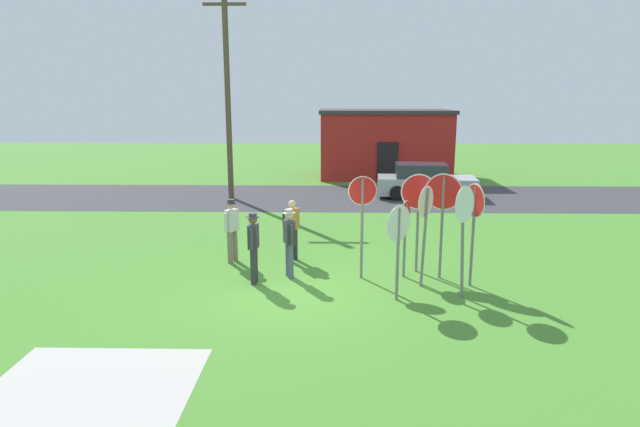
% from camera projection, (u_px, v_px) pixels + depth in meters
% --- Properties ---
extents(ground_plane, '(80.00, 80.00, 0.00)m').
position_uv_depth(ground_plane, '(295.00, 292.00, 12.33)').
color(ground_plane, '#47842D').
extents(street_asphalt, '(60.00, 6.40, 0.01)m').
position_uv_depth(street_asphalt, '(313.00, 197.00, 23.96)').
color(street_asphalt, '#38383A').
rests_on(street_asphalt, ground).
extents(concrete_path, '(3.20, 2.40, 0.01)m').
position_uv_depth(concrete_path, '(94.00, 383.00, 8.42)').
color(concrete_path, '#ADAAA3').
rests_on(concrete_path, ground).
extents(building_background, '(7.20, 4.61, 3.70)m').
position_uv_depth(building_background, '(384.00, 143.00, 29.94)').
color(building_background, '#B2231E').
rests_on(building_background, ground).
extents(utility_pole, '(1.80, 0.24, 8.73)m').
position_uv_depth(utility_pole, '(228.00, 93.00, 22.76)').
color(utility_pole, brown).
rests_on(utility_pole, ground).
extents(parked_car_on_street, '(4.42, 2.26, 1.51)m').
position_uv_depth(parked_car_on_street, '(425.00, 182.00, 23.84)').
color(parked_car_on_street, '#A5A8AD').
rests_on(parked_car_on_street, ground).
extents(stop_sign_low_front, '(0.91, 0.15, 2.53)m').
position_uv_depth(stop_sign_low_front, '(418.00, 204.00, 13.48)').
color(stop_sign_low_front, slate).
rests_on(stop_sign_low_front, ground).
extents(stop_sign_center_cluster, '(0.31, 0.61, 1.95)m').
position_uv_depth(stop_sign_center_cluster, '(405.00, 226.00, 13.14)').
color(stop_sign_center_cluster, slate).
rests_on(stop_sign_center_cluster, ground).
extents(stop_sign_leaning_left, '(0.71, 0.11, 2.56)m').
position_uv_depth(stop_sign_leaning_left, '(362.00, 210.00, 12.97)').
color(stop_sign_leaning_left, slate).
rests_on(stop_sign_leaning_left, ground).
extents(stop_sign_nearest, '(0.59, 0.63, 2.53)m').
position_uv_depth(stop_sign_nearest, '(464.00, 221.00, 11.71)').
color(stop_sign_nearest, slate).
rests_on(stop_sign_nearest, ground).
extents(stop_sign_rear_left, '(0.85, 0.29, 2.62)m').
position_uv_depth(stop_sign_rear_left, '(443.00, 206.00, 12.92)').
color(stop_sign_rear_left, slate).
rests_on(stop_sign_rear_left, ground).
extents(stop_sign_rear_right, '(0.25, 0.78, 2.47)m').
position_uv_depth(stop_sign_rear_right, '(474.00, 216.00, 12.42)').
color(stop_sign_rear_right, slate).
rests_on(stop_sign_rear_right, ground).
extents(stop_sign_tallest, '(0.58, 0.58, 2.14)m').
position_uv_depth(stop_sign_tallest, '(398.00, 236.00, 11.58)').
color(stop_sign_tallest, slate).
rests_on(stop_sign_tallest, ground).
extents(stop_sign_far_back, '(0.47, 0.61, 2.42)m').
position_uv_depth(stop_sign_far_back, '(425.00, 219.00, 12.38)').
color(stop_sign_far_back, slate).
rests_on(stop_sign_far_back, ground).
extents(person_on_left, '(0.31, 0.57, 1.74)m').
position_uv_depth(person_on_left, '(254.00, 244.00, 12.75)').
color(person_on_left, '#2D2D33').
rests_on(person_on_left, ground).
extents(person_holding_notes, '(0.37, 0.51, 1.74)m').
position_uv_depth(person_holding_notes, '(232.00, 227.00, 14.40)').
color(person_holding_notes, '#7A6B56').
rests_on(person_holding_notes, ground).
extents(person_in_dark_shirt, '(0.33, 0.54, 1.74)m').
position_uv_depth(person_in_dark_shirt, '(289.00, 239.00, 13.17)').
color(person_in_dark_shirt, '#4C5670').
rests_on(person_in_dark_shirt, ground).
extents(person_in_blue, '(0.46, 0.49, 1.69)m').
position_uv_depth(person_in_blue, '(292.00, 226.00, 14.54)').
color(person_in_blue, '#2D2D33').
rests_on(person_in_blue, ground).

